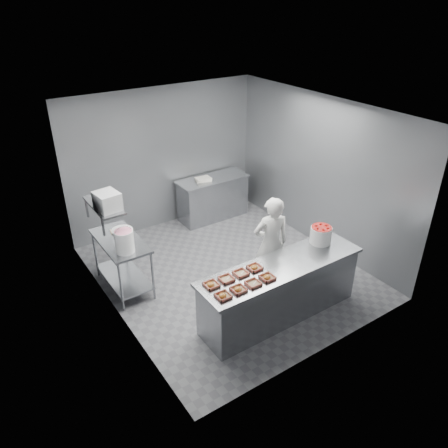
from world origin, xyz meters
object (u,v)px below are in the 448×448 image
(tray_5, at_px, (226,279))
(appliance, at_px, (107,201))
(tray_4, at_px, (211,285))
(tray_6, at_px, (241,273))
(tray_3, at_px, (267,277))
(tray_1, at_px, (238,289))
(worker, at_px, (271,244))
(tray_0, at_px, (223,296))
(tray_2, at_px, (253,283))
(back_counter, at_px, (213,198))
(prep_table, at_px, (122,256))
(strawberry_tub, at_px, (321,234))
(tray_7, at_px, (255,267))
(service_counter, at_px, (280,290))
(glaze_bucket, at_px, (124,241))

(tray_5, height_order, appliance, appliance)
(tray_4, bearing_deg, tray_6, 0.00)
(tray_3, xyz_separation_m, tray_4, (-0.72, 0.28, 0.00))
(tray_1, xyz_separation_m, tray_3, (0.48, 0.00, 0.00))
(tray_3, relative_size, worker, 0.12)
(tray_4, xyz_separation_m, worker, (1.45, 0.53, -0.12))
(tray_0, relative_size, tray_2, 1.00)
(back_counter, relative_size, tray_6, 8.01)
(tray_5, bearing_deg, prep_table, 113.64)
(tray_4, bearing_deg, strawberry_tub, 0.25)
(prep_table, height_order, tray_4, tray_4)
(prep_table, xyz_separation_m, worker, (2.00, -1.28, 0.21))
(tray_2, distance_m, tray_5, 0.37)
(tray_3, xyz_separation_m, tray_7, (0.00, 0.28, 0.00))
(service_counter, xyz_separation_m, tray_5, (-0.86, 0.14, 0.47))
(service_counter, height_order, worker, worker)
(strawberry_tub, distance_m, glaze_bucket, 2.97)
(tray_6, relative_size, strawberry_tub, 0.57)
(tray_5, bearing_deg, back_counter, 60.51)
(tray_5, xyz_separation_m, worker, (1.21, 0.53, -0.12))
(service_counter, bearing_deg, tray_1, -170.70)
(tray_0, height_order, tray_2, tray_0)
(tray_0, xyz_separation_m, tray_7, (0.72, 0.28, 0.00))
(service_counter, distance_m, glaze_bucket, 2.41)
(prep_table, relative_size, tray_7, 6.40)
(tray_3, xyz_separation_m, glaze_bucket, (-1.32, 1.72, 0.16))
(tray_5, distance_m, glaze_bucket, 1.67)
(tray_1, bearing_deg, tray_6, 49.26)
(tray_0, height_order, worker, worker)
(tray_3, xyz_separation_m, appliance, (-1.44, 1.89, 0.77))
(appliance, bearing_deg, tray_4, -72.69)
(back_counter, xyz_separation_m, tray_7, (-1.28, -3.11, 0.47))
(glaze_bucket, bearing_deg, back_counter, 32.73)
(worker, xyz_separation_m, strawberry_tub, (0.55, -0.52, 0.24))
(prep_table, distance_m, tray_5, 2.00)
(tray_2, relative_size, tray_3, 1.00)
(tray_0, xyz_separation_m, tray_6, (0.48, 0.28, -0.00))
(service_counter, height_order, tray_2, tray_2)
(glaze_bucket, bearing_deg, tray_1, -63.79)
(tray_4, height_order, worker, worker)
(prep_table, bearing_deg, worker, -32.69)
(prep_table, relative_size, worker, 0.75)
(tray_0, xyz_separation_m, tray_5, (0.24, 0.28, -0.00))
(tray_1, xyz_separation_m, glaze_bucket, (-0.84, 1.72, 0.16))
(tray_7, bearing_deg, worker, 35.93)
(back_counter, distance_m, tray_7, 3.40)
(back_counter, distance_m, strawberry_tub, 3.16)
(service_counter, xyz_separation_m, appliance, (-1.82, 1.75, 1.24))
(tray_6, bearing_deg, service_counter, -12.86)
(service_counter, relative_size, prep_table, 2.17)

